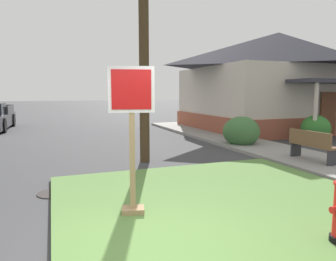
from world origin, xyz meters
The scene contains 8 objects.
grass_corner_patch centered at (1.87, 1.36, 0.04)m, with size 5.86×5.56×0.08m, color #567F3D.
sidewalk_strip centered at (6.00, 6.02, 0.06)m, with size 2.20×18.62×0.12m, color gray.
stop_sign centered at (0.19, 1.41, 1.22)m, with size 0.70×0.36×2.34m.
manhole_cover centered at (-0.98, 3.14, 0.01)m, with size 0.70×0.70×0.02m, color black.
street_bench centered at (5.80, 3.27, 0.58)m, with size 0.42×1.46×0.85m.
corner_house centered at (10.85, 10.88, 2.72)m, with size 9.54×8.65×5.29m.
shrub_near_porch centered at (9.09, 6.33, 0.56)m, with size 1.15×1.15×1.12m, color #31732D.
shrub_by_curb centered at (5.66, 6.53, 0.57)m, with size 1.37×1.37×1.14m, color #3C6937.
Camera 1 is at (-0.98, -3.33, 2.02)m, focal length 33.19 mm.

